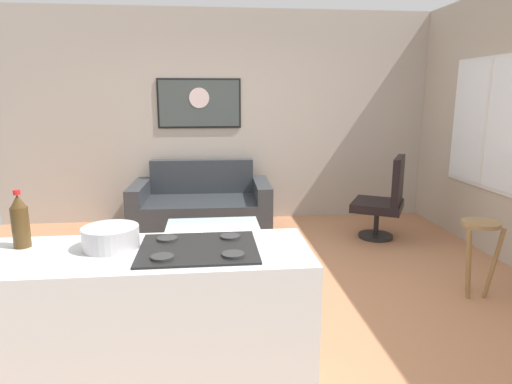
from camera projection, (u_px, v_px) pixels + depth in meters
ground at (259, 293)px, 3.92m from camera, size 6.40×6.40×0.04m
back_wall at (239, 118)px, 5.97m from camera, size 6.40×0.05×2.80m
couch at (202, 209)px, 5.62m from camera, size 1.74×0.99×0.86m
coffee_table at (213, 228)px, 4.41m from camera, size 0.92×0.52×0.44m
armchair at (385, 199)px, 5.25m from camera, size 0.78×0.79×1.00m
bar_stool at (479, 240)px, 3.72m from camera, size 0.35×0.34×0.67m
kitchen_counter at (140, 334)px, 2.33m from camera, size 1.80×0.62×0.95m
soda_bottle at (20, 222)px, 2.27m from camera, size 0.09×0.09×0.30m
mixing_bowl at (111, 238)px, 2.28m from camera, size 0.29×0.29×0.11m
wall_painting at (199, 103)px, 5.84m from camera, size 1.10×0.03×0.65m
window at (487, 123)px, 4.76m from camera, size 0.03×1.32×1.42m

